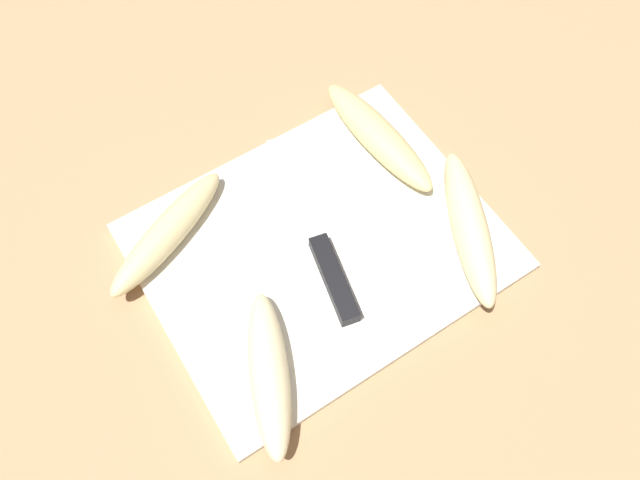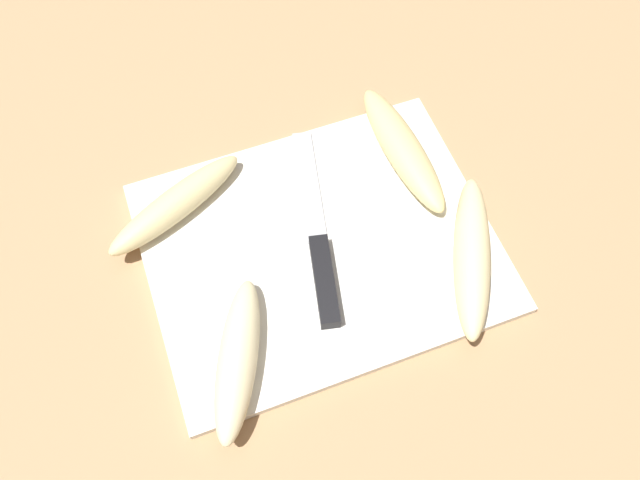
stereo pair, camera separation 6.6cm
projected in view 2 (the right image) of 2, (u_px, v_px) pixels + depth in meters
ground_plane at (320, 249)px, 0.68m from camera, size 4.00×4.00×0.00m
cutting_board at (320, 247)px, 0.68m from camera, size 0.37×0.29×0.01m
knife at (321, 259)px, 0.65m from camera, size 0.07×0.24×0.02m
banana_cream_curved at (238, 359)px, 0.59m from camera, size 0.10×0.16×0.04m
banana_mellow_near at (176, 204)px, 0.68m from camera, size 0.17×0.10×0.03m
banana_spotted_left at (402, 148)px, 0.71m from camera, size 0.05×0.19×0.03m
banana_soft_right at (472, 255)px, 0.64m from camera, size 0.12×0.18×0.04m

